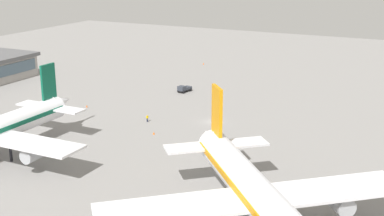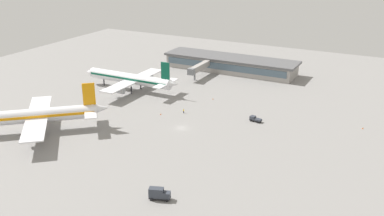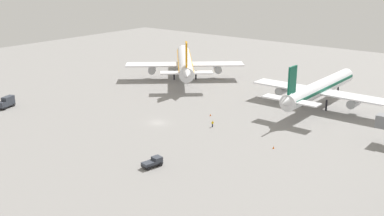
{
  "view_description": "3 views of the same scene",
  "coord_description": "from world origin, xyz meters",
  "views": [
    {
      "loc": [
        104.91,
        46.96,
        37.09
      ],
      "look_at": [
        5.59,
        -2.43,
        4.51
      ],
      "focal_mm": 49.09,
      "sensor_mm": 36.0,
      "label": 1
    },
    {
      "loc": [
        -72.12,
        129.68,
        63.64
      ],
      "look_at": [
        -1.89,
        -4.59,
        6.53
      ],
      "focal_mm": 41.7,
      "sensor_mm": 36.0,
      "label": 2
    },
    {
      "loc": [
        -85.34,
        -79.43,
        40.09
      ],
      "look_at": [
        0.95,
        -11.02,
        6.01
      ],
      "focal_mm": 42.81,
      "sensor_mm": 36.0,
      "label": 3
    }
  ],
  "objects": [
    {
      "name": "ground_crew_worker",
      "position": [
        6.5,
        -13.47,
        0.85
      ],
      "size": [
        0.52,
        0.51,
        1.67
      ],
      "rotation": [
        0.0,
        0.0,
        4.22
      ],
      "color": "#1E2338",
      "rests_on": "ground"
    },
    {
      "name": "terminal_building",
      "position": [
        13.97,
        -77.94,
        3.77
      ],
      "size": [
        69.8,
        17.23,
        7.39
      ],
      "color": "#9E9993",
      "rests_on": "ground"
    },
    {
      "name": "airplane_taxiing",
      "position": [
        44.77,
        27.2,
        6.04
      ],
      "size": [
        44.67,
        40.82,
        16.6
      ],
      "rotation": [
        0.0,
        0.0,
        0.71
      ],
      "color": "white",
      "rests_on": "ground"
    },
    {
      "name": "catering_truck",
      "position": [
        -17.7,
        44.32,
        1.7
      ],
      "size": [
        5.91,
        3.69,
        3.3
      ],
      "rotation": [
        0.0,
        0.0,
        3.49
      ],
      "color": "black",
      "rests_on": "ground"
    },
    {
      "name": "safety_cone_mid_apron",
      "position": [
        13.47,
        -7.65,
        0.3
      ],
      "size": [
        0.44,
        0.44,
        0.6
      ],
      "primitive_type": "cone",
      "color": "#EA590C",
      "rests_on": "ground"
    },
    {
      "name": "safety_cone_far_side",
      "position": [
        -58.31,
        -29.74,
        0.3
      ],
      "size": [
        0.44,
        0.44,
        0.6
      ],
      "primitive_type": "cone",
      "color": "#EA590C",
      "rests_on": "ground"
    },
    {
      "name": "pushback_tractor",
      "position": [
        -21.4,
        -18.33,
        0.97
      ],
      "size": [
        4.68,
        2.88,
        1.9
      ],
      "rotation": [
        0.0,
        0.0,
        6.1
      ],
      "color": "black",
      "rests_on": "ground"
    },
    {
      "name": "safety_cone_near_gate",
      "position": [
        3.06,
        -33.35,
        0.3
      ],
      "size": [
        0.44,
        0.44,
        0.6
      ],
      "primitive_type": "cone",
      "color": "#EA590C",
      "rests_on": "ground"
    },
    {
      "name": "jet_bridge",
      "position": [
        22.93,
        -59.13,
        5.13
      ],
      "size": [
        3.14,
        19.48,
        6.74
      ],
      "rotation": [
        0.0,
        0.0,
        1.58
      ],
      "color": "#9E9993",
      "rests_on": "ground"
    },
    {
      "name": "airplane_at_gate",
      "position": [
        41.23,
        -27.42,
        5.55
      ],
      "size": [
        50.02,
        39.95,
        15.26
      ],
      "rotation": [
        0.0,
        0.0,
        6.28
      ],
      "color": "white",
      "rests_on": "ground"
    },
    {
      "name": "ground",
      "position": [
        0.0,
        0.0,
        0.0
      ],
      "size": [
        288.0,
        288.0,
        0.0
      ],
      "primitive_type": "plane",
      "color": "gray"
    }
  ]
}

